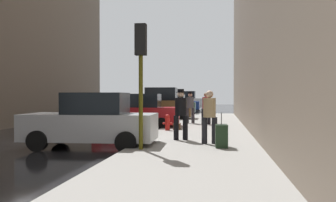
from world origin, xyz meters
TOP-DOWN VIEW (x-y plane):
  - ground_plane at (0.00, 0.00)m, footprint 120.00×120.00m
  - sidewalk at (6.00, 0.00)m, footprint 4.00×40.00m
  - parked_silver_sedan at (2.65, -1.19)m, footprint 4.26×2.17m
  - parked_red_hatchback at (2.65, 5.80)m, footprint 4.26×2.16m
  - parked_bronze_suv at (2.65, 12.63)m, footprint 4.62×2.10m
  - parked_dark_green_sedan at (2.65, 19.58)m, footprint 4.21×2.08m
  - parked_blue_sedan at (2.65, 26.58)m, footprint 4.22×2.09m
  - parked_white_van at (2.65, 33.18)m, footprint 4.63×2.11m
  - fire_hydrant at (4.45, 3.70)m, footprint 0.42×0.22m
  - traffic_light at (4.50, -2.29)m, footprint 0.32×0.32m
  - pedestrian_in_tan_coat at (6.42, -0.76)m, footprint 0.51×0.44m
  - pedestrian_in_red_jacket at (6.04, 7.35)m, footprint 0.52×0.45m
  - pedestrian_with_fedora at (5.40, 0.14)m, footprint 0.52×0.46m
  - pedestrian_with_beanie at (5.13, 8.07)m, footprint 0.52×0.45m
  - rolling_suitcase at (6.80, -1.55)m, footprint 0.39×0.58m
  - duffel_bag at (4.82, 4.16)m, footprint 0.32×0.44m

SIDE VIEW (x-z plane):
  - ground_plane at x=0.00m, z-range 0.00..0.00m
  - sidewalk at x=6.00m, z-range 0.00..0.15m
  - duffel_bag at x=4.82m, z-range 0.15..0.43m
  - rolling_suitcase at x=6.80m, z-range -0.03..1.01m
  - fire_hydrant at x=4.45m, z-range 0.15..0.85m
  - parked_silver_sedan at x=2.65m, z-range -0.05..1.74m
  - parked_red_hatchback at x=2.65m, z-range -0.05..1.74m
  - parked_dark_green_sedan at x=2.65m, z-range -0.05..1.74m
  - parked_blue_sedan at x=2.65m, z-range -0.05..1.74m
  - parked_bronze_suv at x=2.65m, z-range -0.09..2.16m
  - parked_white_van at x=2.65m, z-range -0.09..2.16m
  - pedestrian_in_tan_coat at x=6.42m, z-range 0.25..1.96m
  - pedestrian_in_red_jacket at x=6.04m, z-range 0.25..1.96m
  - pedestrian_with_fedora at x=5.40m, z-range 0.25..2.02m
  - pedestrian_with_beanie at x=5.13m, z-range 0.25..2.02m
  - traffic_light at x=4.50m, z-range 0.96..4.56m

